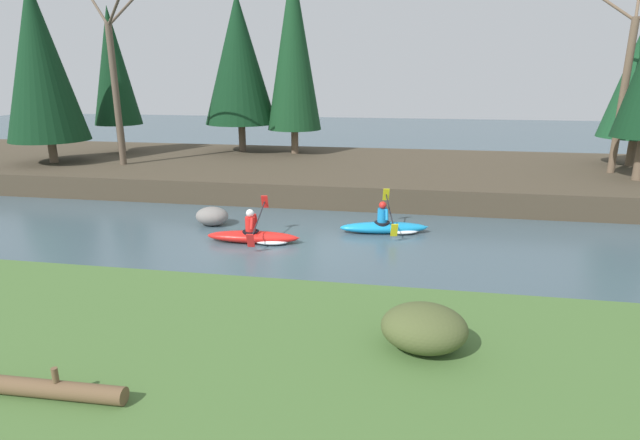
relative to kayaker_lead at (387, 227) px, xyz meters
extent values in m
plane|color=#425660|center=(-2.82, -1.81, -0.20)|extent=(90.00, 90.00, 0.00)
cube|color=#476B33|center=(-2.82, -8.60, 0.16)|extent=(44.00, 5.77, 0.71)
cube|color=#473D2D|center=(-2.82, 7.34, 0.25)|extent=(44.00, 10.10, 0.89)
cylinder|color=brown|center=(-15.33, 5.25, 1.19)|extent=(0.36, 0.36, 1.01)
cone|color=#0F3319|center=(-15.33, 5.25, 5.09)|extent=(3.42, 3.42, 6.79)
cylinder|color=brown|center=(-14.01, 8.73, 1.40)|extent=(0.36, 0.36, 1.42)
cone|color=#0F3319|center=(-14.01, 8.73, 4.93)|extent=(2.32, 2.32, 5.65)
cylinder|color=brown|center=(-7.94, 10.02, 1.40)|extent=(0.36, 0.36, 1.43)
cone|color=#0F3319|center=(-7.94, 10.02, 5.26)|extent=(3.61, 3.61, 6.29)
cylinder|color=brown|center=(-5.11, 9.84, 1.29)|extent=(0.36, 0.36, 1.20)
cone|color=#143D1E|center=(-5.11, 9.84, 5.83)|extent=(2.67, 2.67, 7.88)
cylinder|color=brown|center=(9.16, 5.48, 1.49)|extent=(0.36, 0.36, 1.60)
cylinder|color=brown|center=(10.17, 8.75, 1.31)|extent=(0.36, 0.36, 1.23)
cylinder|color=brown|center=(-11.92, 5.30, 3.66)|extent=(0.28, 0.28, 5.94)
cylinder|color=brown|center=(-12.95, 6.16, 7.41)|extent=(2.17, 1.84, 1.96)
cylinder|color=brown|center=(-10.84, 4.39, 7.29)|extent=(2.28, 1.94, 1.73)
cylinder|color=brown|center=(-11.50, 6.48, 7.53)|extent=(0.98, 2.45, 2.18)
cylinder|color=brown|center=(8.76, 6.92, 3.66)|extent=(0.28, 0.28, 5.94)
ellipsoid|color=#4C562D|center=(0.85, -8.00, 0.86)|extent=(1.30, 1.08, 0.71)
ellipsoid|color=#1993D6|center=(-0.12, -0.02, -0.03)|extent=(2.76, 1.07, 0.34)
cone|color=#1993D6|center=(1.11, 0.20, -0.01)|extent=(0.38, 0.26, 0.20)
cylinder|color=black|center=(-0.16, -0.03, 0.12)|extent=(0.56, 0.56, 0.08)
cylinder|color=#1984CC|center=(-0.16, -0.03, 0.37)|extent=(0.35, 0.35, 0.42)
sphere|color=red|center=(-0.16, -0.03, 0.69)|extent=(0.27, 0.27, 0.23)
cylinder|color=#1984CC|center=(-0.11, 0.22, 0.45)|extent=(0.13, 0.24, 0.35)
cylinder|color=#1984CC|center=(-0.02, -0.25, 0.45)|extent=(0.13, 0.24, 0.35)
cylinder|color=black|center=(0.06, 0.01, 0.49)|extent=(0.38, 1.89, 0.65)
cube|color=yellow|center=(-0.11, 0.95, 0.80)|extent=(0.23, 0.19, 0.41)
cube|color=yellow|center=(0.23, -0.92, 0.18)|extent=(0.23, 0.19, 0.41)
ellipsoid|color=white|center=(0.43, 0.08, -0.11)|extent=(1.21, 0.89, 0.18)
ellipsoid|color=red|center=(-3.85, -1.61, -0.03)|extent=(2.73, 0.76, 0.34)
cone|color=red|center=(-2.61, -1.53, -0.01)|extent=(0.36, 0.22, 0.20)
cylinder|color=black|center=(-3.90, -1.61, 0.12)|extent=(0.51, 0.51, 0.08)
cylinder|color=red|center=(-3.90, -1.61, 0.37)|extent=(0.32, 0.32, 0.42)
sphere|color=white|center=(-3.90, -1.61, 0.69)|extent=(0.24, 0.24, 0.23)
cylinder|color=red|center=(-3.81, -1.36, 0.45)|extent=(0.10, 0.23, 0.35)
cylinder|color=red|center=(-3.78, -1.84, 0.45)|extent=(0.10, 0.23, 0.35)
cylinder|color=black|center=(-3.67, -1.59, 0.49)|extent=(0.15, 1.91, 0.65)
cube|color=red|center=(-3.73, -0.65, 0.80)|extent=(0.21, 0.17, 0.41)
cube|color=red|center=(-3.61, -2.54, 0.18)|extent=(0.21, 0.17, 0.41)
ellipsoid|color=white|center=(-3.30, -1.57, -0.11)|extent=(1.14, 0.77, 0.18)
ellipsoid|color=gray|center=(-5.67, -0.13, 0.10)|extent=(1.07, 0.84, 0.61)
cylinder|color=brown|center=(-4.03, -10.04, 0.63)|extent=(2.25, 0.29, 0.24)
cylinder|color=brown|center=(-3.83, -10.03, 0.85)|extent=(0.08, 0.08, 0.20)
camera|label=1|loc=(0.45, -14.92, 4.53)|focal=28.00mm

